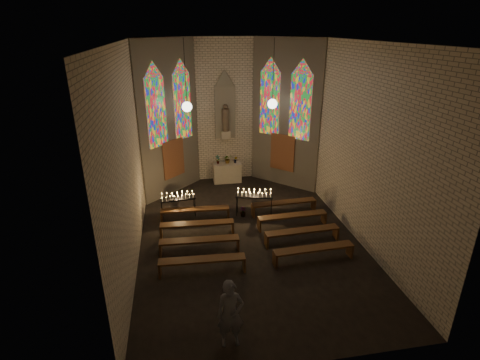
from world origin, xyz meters
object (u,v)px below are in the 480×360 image
object	(u,v)px
aisle_flower_pot	(243,212)
visitor	(230,314)
votive_stand_left	(178,197)
votive_stand_right	(254,194)
altar	(227,173)

from	to	relation	value
aisle_flower_pot	visitor	bearing A→B (deg)	-102.93
votive_stand_left	votive_stand_right	xyz separation A→B (m)	(3.13, -0.39, 0.06)
altar	votive_stand_left	size ratio (longest dim) A/B	0.95
visitor	aisle_flower_pot	bearing A→B (deg)	77.66
aisle_flower_pot	votive_stand_left	size ratio (longest dim) A/B	0.29
aisle_flower_pot	visitor	distance (m)	6.86
aisle_flower_pot	votive_stand_left	bearing A→B (deg)	171.25
altar	votive_stand_right	world-z (taller)	votive_stand_right
aisle_flower_pot	visitor	xyz separation A→B (m)	(-1.53, -6.65, 0.72)
aisle_flower_pot	votive_stand_left	distance (m)	2.78
altar	votive_stand_left	world-z (taller)	votive_stand_left
aisle_flower_pot	altar	bearing A→B (deg)	91.63
altar	visitor	world-z (taller)	visitor
votive_stand_right	visitor	distance (m)	6.96
visitor	votive_stand_right	bearing A→B (deg)	73.85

